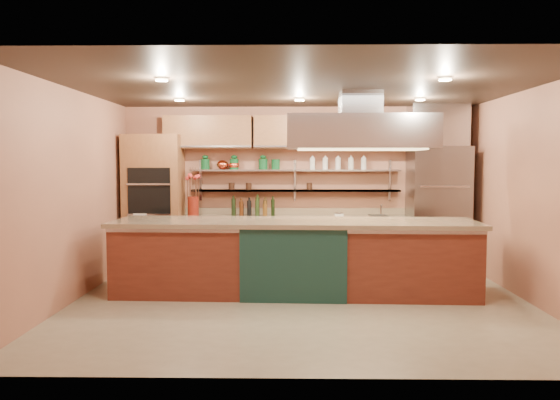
{
  "coord_description": "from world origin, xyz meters",
  "views": [
    {
      "loc": [
        -0.16,
        -7.03,
        1.84
      ],
      "look_at": [
        -0.29,
        1.0,
        1.28
      ],
      "focal_mm": 35.0,
      "sensor_mm": 36.0,
      "label": 1
    }
  ],
  "objects_px": {
    "island": "(294,257)",
    "copper_kettle": "(223,165)",
    "flower_vase": "(193,206)",
    "refrigerator": "(438,209)",
    "kitchen_scale": "(339,214)",
    "green_canister": "(276,164)"
  },
  "relations": [
    {
      "from": "island",
      "to": "copper_kettle",
      "type": "relative_size",
      "value": 24.56
    },
    {
      "from": "island",
      "to": "kitchen_scale",
      "type": "distance_m",
      "value": 1.86
    },
    {
      "from": "copper_kettle",
      "to": "flower_vase",
      "type": "bearing_deg",
      "value": -155.25
    },
    {
      "from": "kitchen_scale",
      "to": "green_canister",
      "type": "height_order",
      "value": "green_canister"
    },
    {
      "from": "kitchen_scale",
      "to": "copper_kettle",
      "type": "distance_m",
      "value": 2.17
    },
    {
      "from": "copper_kettle",
      "to": "island",
      "type": "bearing_deg",
      "value": -56.57
    },
    {
      "from": "flower_vase",
      "to": "green_canister",
      "type": "distance_m",
      "value": 1.58
    },
    {
      "from": "island",
      "to": "copper_kettle",
      "type": "distance_m",
      "value": 2.56
    },
    {
      "from": "kitchen_scale",
      "to": "green_canister",
      "type": "xyz_separation_m",
      "value": [
        -1.07,
        0.22,
        0.83
      ]
    },
    {
      "from": "copper_kettle",
      "to": "green_canister",
      "type": "distance_m",
      "value": 0.92
    },
    {
      "from": "green_canister",
      "to": "flower_vase",
      "type": "bearing_deg",
      "value": -171.04
    },
    {
      "from": "kitchen_scale",
      "to": "copper_kettle",
      "type": "xyz_separation_m",
      "value": [
        -1.99,
        0.22,
        0.82
      ]
    },
    {
      "from": "kitchen_scale",
      "to": "refrigerator",
      "type": "bearing_deg",
      "value": 16.12
    },
    {
      "from": "island",
      "to": "copper_kettle",
      "type": "xyz_separation_m",
      "value": [
        -1.22,
        1.85,
        1.28
      ]
    },
    {
      "from": "refrigerator",
      "to": "kitchen_scale",
      "type": "distance_m",
      "value": 1.66
    },
    {
      "from": "flower_vase",
      "to": "kitchen_scale",
      "type": "xyz_separation_m",
      "value": [
        2.47,
        0.0,
        -0.12
      ]
    },
    {
      "from": "refrigerator",
      "to": "kitchen_scale",
      "type": "bearing_deg",
      "value": 179.65
    },
    {
      "from": "island",
      "to": "green_canister",
      "type": "distance_m",
      "value": 2.27
    },
    {
      "from": "green_canister",
      "to": "kitchen_scale",
      "type": "bearing_deg",
      "value": -11.57
    },
    {
      "from": "island",
      "to": "flower_vase",
      "type": "distance_m",
      "value": 2.42
    },
    {
      "from": "green_canister",
      "to": "refrigerator",
      "type": "bearing_deg",
      "value": -4.81
    },
    {
      "from": "island",
      "to": "flower_vase",
      "type": "height_order",
      "value": "flower_vase"
    }
  ]
}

